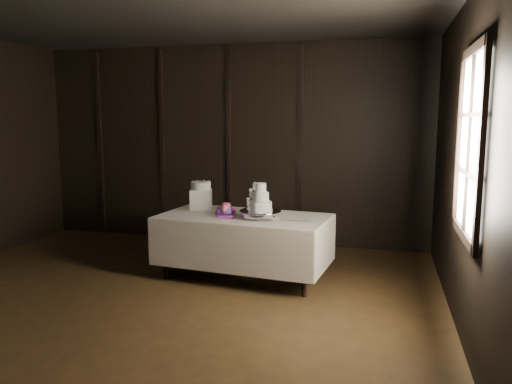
% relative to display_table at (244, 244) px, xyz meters
% --- Properties ---
extents(room, '(6.08, 7.08, 3.08)m').
position_rel_display_table_xyz_m(room, '(-0.72, -1.78, 1.08)').
color(room, black).
rests_on(room, ground).
extents(window, '(0.06, 1.16, 1.56)m').
position_rel_display_table_xyz_m(window, '(2.25, -1.28, 1.28)').
color(window, black).
rests_on(window, room).
extents(display_table, '(2.09, 1.25, 0.76)m').
position_rel_display_table_xyz_m(display_table, '(0.00, 0.00, 0.00)').
color(display_table, beige).
rests_on(display_table, ground).
extents(cake_stand, '(0.61, 0.61, 0.09)m').
position_rel_display_table_xyz_m(cake_stand, '(0.23, -0.10, 0.39)').
color(cake_stand, silver).
rests_on(cake_stand, display_table).
extents(wedding_cake, '(0.31, 0.27, 0.32)m').
position_rel_display_table_xyz_m(wedding_cake, '(0.20, -0.11, 0.56)').
color(wedding_cake, white).
rests_on(wedding_cake, cake_stand).
extents(bouquet, '(0.30, 0.40, 0.19)m').
position_rel_display_table_xyz_m(bouquet, '(-0.20, -0.08, 0.41)').
color(bouquet, '#CF5054').
rests_on(bouquet, display_table).
extents(box_pedestal, '(0.32, 0.32, 0.25)m').
position_rel_display_table_xyz_m(box_pedestal, '(-0.64, 0.28, 0.47)').
color(box_pedestal, white).
rests_on(box_pedestal, display_table).
extents(small_cake, '(0.29, 0.29, 0.10)m').
position_rel_display_table_xyz_m(small_cake, '(-0.64, 0.28, 0.64)').
color(small_cake, white).
rests_on(small_cake, box_pedestal).
extents(cake_knife, '(0.37, 0.04, 0.01)m').
position_rel_display_table_xyz_m(cake_knife, '(0.60, -0.18, 0.35)').
color(cake_knife, silver).
rests_on(cake_knife, display_table).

